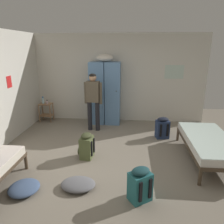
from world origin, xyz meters
The scene contains 13 objects.
ground_plane centered at (0.00, 0.00, 0.00)m, with size 8.18×8.18×0.00m, color gray.
room_backdrop centered at (-1.27, 1.30, 1.33)m, with size 5.23×5.10×2.66m.
locker_bank centered at (-0.38, 2.24, 0.97)m, with size 0.90×0.55×2.07m.
shelf_unit centered at (-2.26, 2.21, 0.35)m, with size 0.38×0.30×0.57m.
bed_right centered at (2.01, 0.15, 0.38)m, with size 0.90×1.90×0.49m.
person_traveler centered at (-0.63, 1.58, 0.96)m, with size 0.50×0.23×1.59m.
water_bottle centered at (-2.34, 2.23, 0.67)m, with size 0.07×0.07×0.22m.
lotion_bottle centered at (-2.19, 2.17, 0.63)m, with size 0.06×0.06×0.13m.
backpack_olive centered at (-0.52, 0.01, 0.26)m, with size 0.36×0.34×0.55m.
backpack_navy centered at (1.21, 1.22, 0.26)m, with size 0.36×0.38×0.55m.
backpack_teal centered at (0.55, -1.22, 0.26)m, with size 0.41×0.41×0.55m.
clothes_pile_grey centered at (-0.45, -1.02, 0.06)m, with size 0.58×0.45×0.13m.
clothes_pile_denim centered at (-1.30, -1.21, 0.07)m, with size 0.49×0.50×0.14m.
Camera 1 is at (0.38, -4.02, 2.25)m, focal length 34.28 mm.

